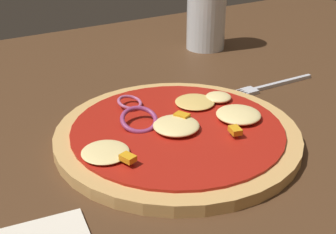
# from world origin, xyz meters

# --- Properties ---
(dining_table) EXTENTS (1.48, 0.97, 0.03)m
(dining_table) POSITION_xyz_m (0.00, 0.00, 0.02)
(dining_table) COLOR #4C301C
(dining_table) RESTS_ON ground
(pizza) EXTENTS (0.27, 0.27, 0.03)m
(pizza) POSITION_xyz_m (0.01, -0.01, 0.04)
(pizza) COLOR tan
(pizza) RESTS_ON dining_table
(fork) EXTENTS (0.16, 0.02, 0.01)m
(fork) POSITION_xyz_m (0.19, 0.05, 0.04)
(fork) COLOR silver
(fork) RESTS_ON dining_table
(beer_glass) EXTENTS (0.07, 0.07, 0.15)m
(beer_glass) POSITION_xyz_m (0.23, 0.25, 0.10)
(beer_glass) COLOR silver
(beer_glass) RESTS_ON dining_table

